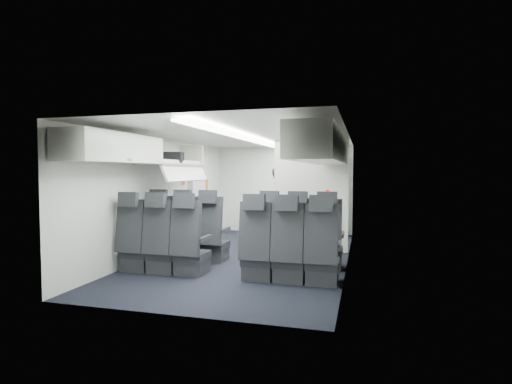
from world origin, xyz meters
The scene contains 13 objects.
cabin_shell centered at (0.00, 0.00, 1.12)m, with size 3.41×6.01×2.16m.
seat_row_front centered at (0.00, -0.53, 0.40)m, with size 3.33×0.56×1.24m.
seat_row_mid centered at (0.00, -1.43, 0.40)m, with size 3.33×0.56×1.24m.
overhead_bin_left_rear centered at (-1.40, -2.00, 1.86)m, with size 0.53×1.80×0.40m.
overhead_bin_left_front_open centered at (-1.44, -0.25, 1.74)m, with size 0.64×1.70×0.72m.
overhead_bin_right_rear centered at (1.40, -2.00, 1.86)m, with size 0.53×1.80×0.40m.
overhead_bin_right_front centered at (1.40, -0.25, 1.86)m, with size 0.53×1.70×0.40m.
bulkhead_partition centered at (0.98, 0.80, 1.08)m, with size 1.40×0.15×2.13m.
galley_unit centered at (0.95, 2.72, 0.95)m, with size 0.85×0.52×1.90m.
boarding_door centered at (-1.64, 1.55, 0.95)m, with size 0.12×1.27×1.86m.
flight_attendant centered at (0.23, 1.61, 0.81)m, with size 0.59×0.39×1.63m, color black.
carry_on_bag centered at (-1.38, -0.25, 1.78)m, with size 0.36×0.25×0.22m, color black.
papers centered at (0.42, 1.56, 1.01)m, with size 0.18×0.02×0.13m, color white.
Camera 1 is at (1.95, -6.82, 1.54)m, focal length 28.00 mm.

